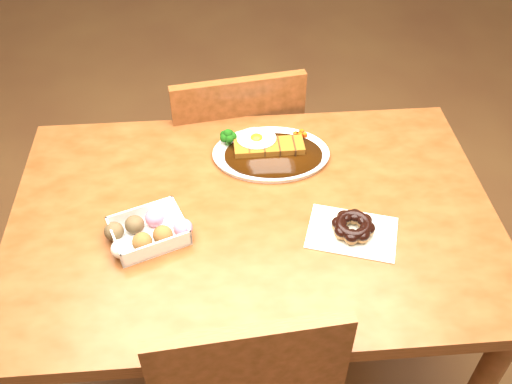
{
  "coord_description": "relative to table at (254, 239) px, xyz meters",
  "views": [
    {
      "loc": [
        -0.07,
        -0.98,
        1.76
      ],
      "look_at": [
        0.01,
        0.01,
        0.81
      ],
      "focal_mm": 40.0,
      "sensor_mm": 36.0,
      "label": 1
    }
  ],
  "objects": [
    {
      "name": "donut_box",
      "position": [
        -0.25,
        -0.06,
        0.12
      ],
      "size": [
        0.21,
        0.18,
        0.05
      ],
      "rotation": [
        0.0,
        0.0,
        0.37
      ],
      "color": "white",
      "rests_on": "table"
    },
    {
      "name": "pon_de_ring",
      "position": [
        0.23,
        -0.09,
        0.12
      ],
      "size": [
        0.24,
        0.2,
        0.04
      ],
      "rotation": [
        0.0,
        0.0,
        -0.31
      ],
      "color": "silver",
      "rests_on": "table"
    },
    {
      "name": "ground",
      "position": [
        0.0,
        0.0,
        -0.65
      ],
      "size": [
        6.0,
        6.0,
        0.0
      ],
      "primitive_type": "plane",
      "color": "brown",
      "rests_on": "ground"
    },
    {
      "name": "katsu_curry_plate",
      "position": [
        0.06,
        0.22,
        0.11
      ],
      "size": [
        0.32,
        0.24,
        0.06
      ],
      "rotation": [
        0.0,
        0.0,
        -0.06
      ],
      "color": "white",
      "rests_on": "table"
    },
    {
      "name": "table",
      "position": [
        0.0,
        0.0,
        0.0
      ],
      "size": [
        1.2,
        0.8,
        0.75
      ],
      "color": "#532D10",
      "rests_on": "ground"
    },
    {
      "name": "chair_far",
      "position": [
        -0.03,
        0.54,
        -0.17
      ],
      "size": [
        0.48,
        0.48,
        0.87
      ],
      "rotation": [
        0.0,
        0.0,
        3.29
      ],
      "color": "#532D10",
      "rests_on": "ground"
    }
  ]
}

